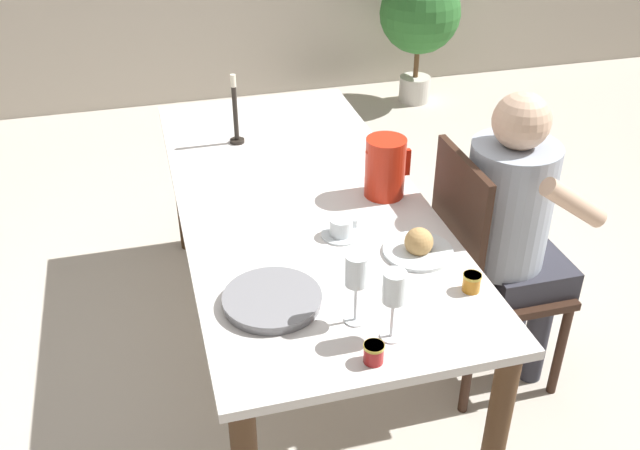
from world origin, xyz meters
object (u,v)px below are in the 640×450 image
at_px(potted_plant, 420,17).
at_px(red_pitcher, 385,167).
at_px(wine_glass_juice, 394,291).
at_px(jam_jar_amber, 472,282).
at_px(jam_jar_red, 374,352).
at_px(chair_person_side, 482,269).
at_px(person_seated, 514,222).
at_px(candlestick_tall, 236,117).
at_px(serving_tray, 272,300).
at_px(teacup_near_person, 341,229).
at_px(wine_glass_water, 357,273).
at_px(bread_plate, 418,246).

bearing_deg(potted_plant, red_pitcher, -114.74).
relative_size(wine_glass_juice, jam_jar_amber, 3.80).
bearing_deg(red_pitcher, jam_jar_red, -111.15).
height_order(chair_person_side, jam_jar_red, chair_person_side).
xyz_separation_m(red_pitcher, wine_glass_juice, (-0.24, -0.74, 0.04)).
bearing_deg(person_seated, potted_plant, 164.73).
bearing_deg(person_seated, candlestick_tall, -133.29).
distance_m(person_seated, serving_tray, 0.97).
distance_m(wine_glass_juice, candlestick_tall, 1.32).
bearing_deg(teacup_near_person, jam_jar_amber, -53.53).
height_order(teacup_near_person, potted_plant, potted_plant).
relative_size(wine_glass_juice, serving_tray, 0.74).
xyz_separation_m(wine_glass_water, jam_jar_amber, (0.37, 0.04, -0.13)).
relative_size(candlestick_tall, potted_plant, 0.31).
distance_m(bread_plate, jam_jar_red, 0.52).
bearing_deg(chair_person_side, jam_jar_red, -46.35).
xyz_separation_m(chair_person_side, bread_plate, (-0.33, -0.17, 0.27)).
height_order(chair_person_side, potted_plant, chair_person_side).
bearing_deg(chair_person_side, wine_glass_juice, -46.60).
xyz_separation_m(jam_jar_red, potted_plant, (1.46, 3.30, -0.15)).
height_order(serving_tray, jam_jar_amber, jam_jar_amber).
bearing_deg(teacup_near_person, red_pitcher, 44.56).
bearing_deg(wine_glass_juice, bread_plate, 58.40).
relative_size(wine_glass_juice, teacup_near_person, 1.63).
bearing_deg(teacup_near_person, candlestick_tall, 105.02).
height_order(person_seated, jam_jar_amber, person_seated).
relative_size(chair_person_side, red_pitcher, 4.40).
bearing_deg(candlestick_tall, wine_glass_water, -84.09).
distance_m(bread_plate, potted_plant, 3.10).
bearing_deg(potted_plant, jam_jar_amber, -109.44).
bearing_deg(teacup_near_person, wine_glass_juice, -91.51).
relative_size(jam_jar_red, candlestick_tall, 0.19).
distance_m(wine_glass_water, candlestick_tall, 1.22).
bearing_deg(serving_tray, red_pitcher, 45.00).
distance_m(chair_person_side, red_pitcher, 0.52).
bearing_deg(red_pitcher, chair_person_side, -34.73).
bearing_deg(serving_tray, jam_jar_red, -55.97).
xyz_separation_m(jam_jar_amber, potted_plant, (1.09, 3.09, -0.15)).
height_order(jam_jar_amber, potted_plant, potted_plant).
relative_size(serving_tray, potted_plant, 0.31).
bearing_deg(person_seated, red_pitcher, -119.25).
distance_m(teacup_near_person, candlestick_tall, 0.82).
relative_size(serving_tray, jam_jar_red, 5.12).
bearing_deg(bread_plate, wine_glass_water, -137.59).
xyz_separation_m(chair_person_side, serving_tray, (-0.83, -0.30, 0.25)).
bearing_deg(person_seated, jam_jar_amber, -42.94).
bearing_deg(potted_plant, jam_jar_red, -113.87).
bearing_deg(wine_glass_water, person_seated, 30.39).
bearing_deg(bread_plate, red_pitcher, 86.92).
xyz_separation_m(wine_glass_juice, bread_plate, (0.22, 0.36, -0.13)).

